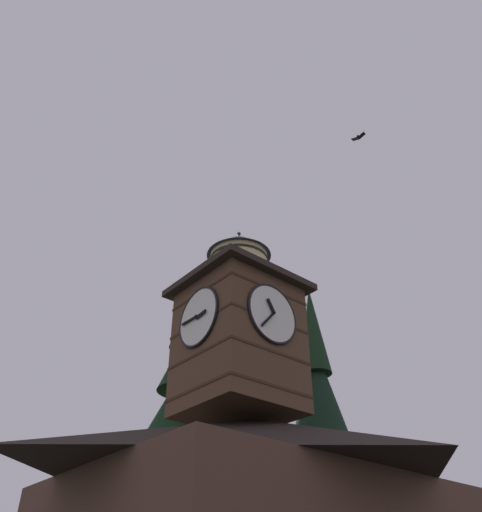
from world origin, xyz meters
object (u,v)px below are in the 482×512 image
object	(u,v)px
pine_tree_aside	(325,480)
moon	(156,485)
clock_tower	(239,329)
pine_tree_behind	(180,483)
flying_bird_high	(358,137)

from	to	relation	value
pine_tree_aside	moon	distance (m)	30.38
clock_tower	pine_tree_behind	bearing A→B (deg)	-104.78
pine_tree_behind	pine_tree_aside	xyz separation A→B (m)	(-6.37, 2.03, 0.61)
pine_tree_behind	pine_tree_aside	world-z (taller)	pine_tree_aside
pine_tree_aside	flying_bird_high	distance (m)	15.70
clock_tower	pine_tree_aside	world-z (taller)	pine_tree_aside
pine_tree_aside	flying_bird_high	xyz separation A→B (m)	(3.74, 7.18, 13.45)
clock_tower	moon	distance (m)	36.05
flying_bird_high	pine_tree_aside	bearing A→B (deg)	-117.51
clock_tower	moon	bearing A→B (deg)	-117.28
clock_tower	pine_tree_behind	size ratio (longest dim) A/B	0.52
moon	flying_bird_high	size ratio (longest dim) A/B	2.27
flying_bird_high	pine_tree_behind	bearing A→B (deg)	-74.07
flying_bird_high	clock_tower	bearing A→B (deg)	-43.63
clock_tower	flying_bird_high	xyz separation A→B (m)	(-4.04, 3.86, 9.68)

